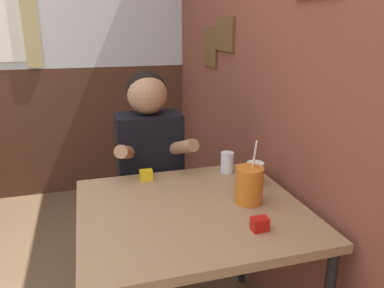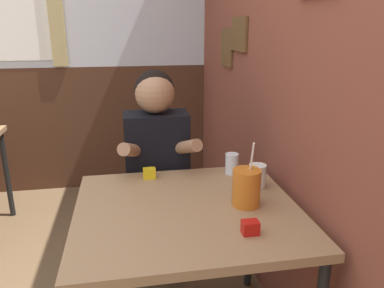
{
  "view_description": "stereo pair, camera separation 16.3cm",
  "coord_description": "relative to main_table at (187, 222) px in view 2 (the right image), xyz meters",
  "views": [
    {
      "loc": [
        0.46,
        -0.98,
        1.44
      ],
      "look_at": [
        0.89,
        0.52,
        0.94
      ],
      "focal_mm": 35.0,
      "sensor_mm": 36.0,
      "label": 1
    },
    {
      "loc": [
        0.62,
        -1.01,
        1.44
      ],
      "look_at": [
        0.89,
        0.52,
        0.94
      ],
      "focal_mm": 35.0,
      "sensor_mm": 36.0,
      "label": 2
    }
  ],
  "objects": [
    {
      "name": "brick_wall_right",
      "position": [
        0.52,
        0.81,
        0.69
      ],
      "size": [
        0.08,
        4.33,
        2.7
      ],
      "color": "brown",
      "rests_on": "ground_plane"
    },
    {
      "name": "condiment_ketchup",
      "position": [
        0.19,
        -0.24,
        0.09
      ],
      "size": [
        0.06,
        0.04,
        0.05
      ],
      "color": "#B7140F",
      "rests_on": "main_table"
    },
    {
      "name": "person_seated",
      "position": [
        -0.07,
        0.56,
        -0.01
      ],
      "size": [
        0.42,
        0.41,
        1.22
      ],
      "color": "black",
      "rests_on": "ground_plane"
    },
    {
      "name": "glass_near_pitcher",
      "position": [
        0.28,
        0.32,
        0.12
      ],
      "size": [
        0.07,
        0.07,
        0.1
      ],
      "color": "silver",
      "rests_on": "main_table"
    },
    {
      "name": "cocktail_pitcher",
      "position": [
        0.24,
        -0.02,
        0.15
      ],
      "size": [
        0.12,
        0.12,
        0.27
      ],
      "color": "#C6661E",
      "rests_on": "main_table"
    },
    {
      "name": "glass_center",
      "position": [
        0.35,
        0.15,
        0.12
      ],
      "size": [
        0.08,
        0.08,
        0.11
      ],
      "color": "silver",
      "rests_on": "main_table"
    },
    {
      "name": "condiment_mustard",
      "position": [
        -0.13,
        0.34,
        0.09
      ],
      "size": [
        0.06,
        0.04,
        0.05
      ],
      "color": "yellow",
      "rests_on": "main_table"
    },
    {
      "name": "back_wall",
      "position": [
        -0.85,
        2.01,
        0.7
      ],
      "size": [
        5.66,
        0.09,
        2.7
      ],
      "color": "silver",
      "rests_on": "ground_plane"
    },
    {
      "name": "main_table",
      "position": [
        0.0,
        0.0,
        0.0
      ],
      "size": [
        0.91,
        0.83,
        0.73
      ],
      "color": "#93704C",
      "rests_on": "ground_plane"
    }
  ]
}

